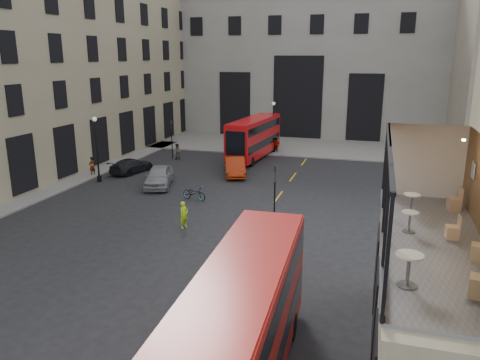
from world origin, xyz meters
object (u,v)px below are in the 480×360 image
(car_c, at_px, (132,166))
(street_lamp_b, at_px, (273,130))
(cafe_table_mid, at_px, (410,219))
(cafe_chair_d, at_px, (454,204))
(traffic_light_far, at_px, (172,134))
(pedestrian_e, at_px, (92,166))
(cafe_chair_c, at_px, (453,232))
(pedestrian_d, at_px, (404,143))
(cyclist, at_px, (184,215))
(car_a, at_px, (159,176))
(pedestrian_c, at_px, (276,145))
(pedestrian_b, at_px, (233,152))
(cafe_table_near, at_px, (409,265))
(cafe_table_far, at_px, (412,201))
(cafe_chair_b, at_px, (480,251))
(bicycle, at_px, (194,193))
(pedestrian_a, at_px, (177,152))
(bus_near, at_px, (241,327))
(street_lamp_a, at_px, (97,153))
(traffic_light_near, at_px, (275,188))
(bus_far, at_px, (254,136))
(car_b, at_px, (235,166))

(car_c, bearing_deg, street_lamp_b, -114.95)
(cafe_table_mid, distance_m, cafe_chair_d, 3.23)
(traffic_light_far, height_order, pedestrian_e, traffic_light_far)
(street_lamp_b, xyz_separation_m, cafe_chair_c, (13.07, -33.47, 2.44))
(pedestrian_d, bearing_deg, car_c, 104.52)
(pedestrian_d, bearing_deg, cyclist, 133.69)
(car_a, relative_size, pedestrian_c, 2.92)
(traffic_light_far, bearing_deg, cyclist, -63.54)
(pedestrian_b, xyz_separation_m, cafe_table_near, (14.26, -31.39, 4.19))
(pedestrian_e, distance_m, cafe_table_far, 30.11)
(street_lamp_b, relative_size, cafe_chair_c, 6.98)
(cafe_chair_b, xyz_separation_m, cafe_chair_d, (-0.06, 4.45, 0.00))
(pedestrian_e, bearing_deg, cafe_table_far, 68.77)
(pedestrian_e, xyz_separation_m, cafe_table_mid, (24.44, -18.76, 4.21))
(pedestrian_b, height_order, pedestrian_e, pedestrian_b)
(car_a, xyz_separation_m, bicycle, (4.01, -2.55, -0.31))
(street_lamp_b, xyz_separation_m, pedestrian_e, (-12.63, -14.48, -1.55))
(pedestrian_b, bearing_deg, pedestrian_a, 166.78)
(pedestrian_e, bearing_deg, cafe_chair_d, 71.66)
(pedestrian_e, bearing_deg, pedestrian_a, 163.57)
(street_lamp_b, height_order, bus_near, street_lamp_b)
(cyclist, bearing_deg, street_lamp_a, 76.76)
(cyclist, xyz_separation_m, pedestrian_c, (0.60, 23.32, -0.01))
(bicycle, bearing_deg, street_lamp_b, 7.33)
(car_c, relative_size, pedestrian_a, 2.71)
(traffic_light_far, bearing_deg, cafe_table_near, -56.50)
(bicycle, bearing_deg, pedestrian_c, 5.72)
(car_a, distance_m, pedestrian_e, 7.09)
(cafe_chair_d, bearing_deg, traffic_light_near, 135.02)
(bus_far, bearing_deg, pedestrian_c, 63.27)
(cafe_table_mid, bearing_deg, street_lamp_a, 142.92)
(street_lamp_b, relative_size, bus_near, 0.50)
(car_a, relative_size, cafe_table_mid, 7.03)
(cafe_table_near, distance_m, cafe_table_far, 5.79)
(street_lamp_a, relative_size, bicycle, 2.83)
(street_lamp_a, height_order, cafe_chair_b, cafe_chair_b)
(street_lamp_a, distance_m, cafe_table_mid, 28.72)
(traffic_light_far, bearing_deg, traffic_light_near, -48.81)
(traffic_light_near, xyz_separation_m, street_lamp_b, (-5.00, 22.00, -0.03))
(car_b, height_order, cafe_chair_c, cafe_chair_c)
(cafe_chair_b, bearing_deg, pedestrian_a, 127.49)
(bus_near, xyz_separation_m, cafe_chair_b, (6.37, 1.67, 2.50))
(traffic_light_far, height_order, street_lamp_a, street_lamp_a)
(cyclist, xyz_separation_m, pedestrian_a, (-8.02, 17.19, -0.01))
(street_lamp_b, relative_size, car_a, 1.12)
(car_b, height_order, pedestrian_c, pedestrian_c)
(street_lamp_b, relative_size, car_c, 1.22)
(traffic_light_far, xyz_separation_m, car_c, (-0.97, -6.49, -1.79))
(bus_near, relative_size, cafe_chair_c, 13.92)
(cyclist, distance_m, pedestrian_d, 30.56)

